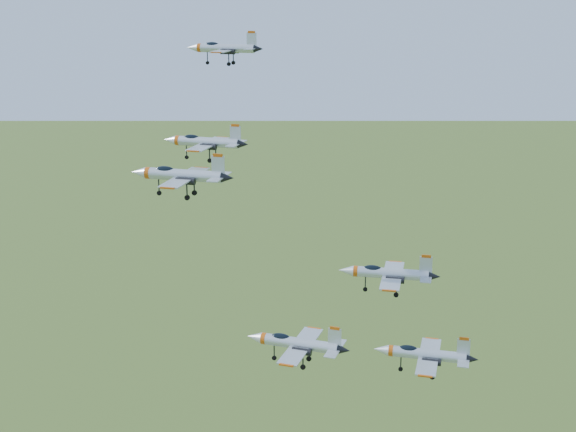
% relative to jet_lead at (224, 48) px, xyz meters
% --- Properties ---
extents(jet_lead, '(12.26, 10.29, 3.29)m').
position_rel_jet_lead_xyz_m(jet_lead, '(0.00, 0.00, 0.00)').
color(jet_lead, '#B6BDC4').
extents(jet_left_high, '(12.26, 10.23, 3.28)m').
position_rel_jet_lead_xyz_m(jet_left_high, '(6.57, -17.49, -10.96)').
color(jet_left_high, '#B6BDC4').
extents(jet_right_high, '(13.16, 11.04, 3.53)m').
position_rel_jet_lead_xyz_m(jet_right_high, '(10.19, -29.33, -12.63)').
color(jet_right_high, '#B6BDC4').
extents(jet_left_low, '(13.85, 11.70, 3.73)m').
position_rel_jet_lead_xyz_m(jet_left_low, '(30.19, -9.40, -28.69)').
color(jet_left_low, '#B6BDC4').
extents(jet_right_low, '(12.91, 10.72, 3.45)m').
position_rel_jet_lead_xyz_m(jet_right_low, '(25.49, -29.41, -31.55)').
color(jet_right_low, '#B6BDC4').
extents(jet_trail, '(13.12, 11.02, 3.52)m').
position_rel_jet_lead_xyz_m(jet_trail, '(38.01, -18.07, -35.40)').
color(jet_trail, '#B6BDC4').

